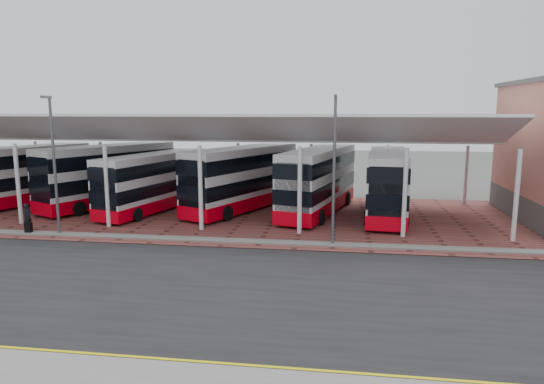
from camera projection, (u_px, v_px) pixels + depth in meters
The scene contains 17 objects.
ground at pixel (282, 284), 20.50m from camera, with size 140.00×140.00×0.00m, color #494C47.
road at pixel (279, 293), 19.52m from camera, with size 120.00×14.00×0.02m, color black.
forecourt at pixel (334, 218), 32.91m from camera, with size 72.00×16.00×0.06m, color brown.
north_kerb at pixel (296, 243), 26.54m from camera, with size 120.00×0.80×0.14m, color slate.
yellow_line_near at pixel (253, 371), 13.66m from camera, with size 120.00×0.12×0.01m, color #C7BA09.
yellow_line_far at pixel (254, 366), 13.96m from camera, with size 120.00×0.12×0.01m, color #C7BA09.
canopy at pixel (221, 131), 33.96m from camera, with size 37.00×11.63×7.07m.
lamp_west at pixel (54, 162), 27.82m from camera, with size 0.16×0.90×8.07m.
lamp_east at pixel (334, 166), 25.62m from camera, with size 0.16×0.90×8.07m.
bus_0 at pixel (22, 176), 36.99m from camera, with size 6.15×11.07×4.49m.
bus_1 at pixel (109, 176), 36.75m from camera, with size 7.23×11.19×4.62m.
bus_2 at pixel (152, 183), 34.79m from camera, with size 4.85×10.28×4.13m.
bus_3 at pixel (243, 179), 35.22m from camera, with size 6.94×11.19×4.59m.
bus_4 at pixel (319, 181), 34.20m from camera, with size 5.21×11.35×4.56m.
bus_5 at pixel (387, 184), 33.20m from camera, with size 3.42×10.98×4.45m.
pedestrian at pixel (28, 217), 29.53m from camera, with size 0.59×0.39×1.62m, color black.
suitcase at pixel (28, 228), 28.67m from camera, with size 0.38×0.27×0.66m, color black.
Camera 1 is at (2.31, -19.42, 7.30)m, focal length 32.00 mm.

